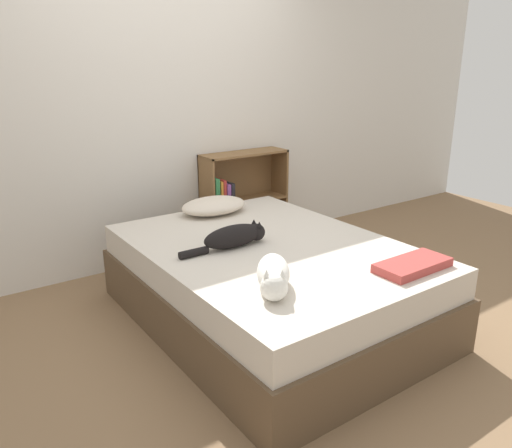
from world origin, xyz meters
TOP-DOWN VIEW (x-y plane):
  - ground_plane at (0.00, 0.00)m, footprint 8.00×8.00m
  - wall_back at (0.00, 1.44)m, footprint 8.00×0.06m
  - bed at (0.00, 0.00)m, footprint 1.51×2.06m
  - pillow at (0.07, 0.82)m, footprint 0.52×0.36m
  - cat_light at (-0.38, -0.53)m, footprint 0.39×0.48m
  - cat_dark at (-0.20, 0.10)m, footprint 0.61×0.14m
  - bookshelf at (0.63, 1.31)m, footprint 0.81×0.26m
  - blanket_fold at (0.42, -0.78)m, footprint 0.46×0.21m

SIDE VIEW (x-z plane):
  - ground_plane at x=0.00m, z-range 0.00..0.00m
  - bed at x=0.00m, z-range 0.00..0.53m
  - bookshelf at x=0.63m, z-range 0.02..0.90m
  - blanket_fold at x=0.42m, z-range 0.53..0.58m
  - pillow at x=0.07m, z-range 0.53..0.65m
  - cat_dark at x=-0.20m, z-range 0.53..0.67m
  - cat_light at x=-0.38m, z-range 0.53..0.69m
  - wall_back at x=0.00m, z-range 0.00..2.50m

